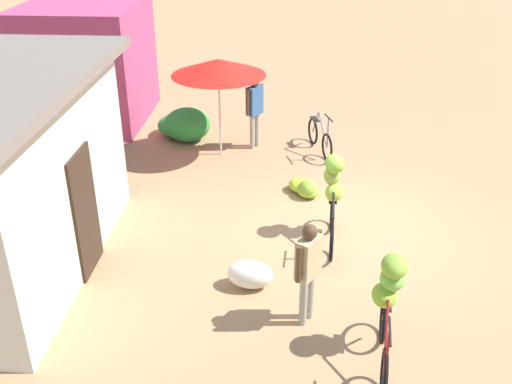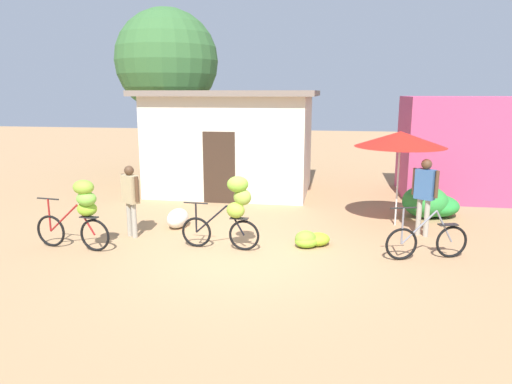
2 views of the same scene
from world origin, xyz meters
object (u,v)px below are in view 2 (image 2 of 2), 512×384
at_px(tree_behind_building, 167,62).
at_px(bicycle_center_loaded, 427,241).
at_px(market_umbrella, 400,139).
at_px(banana_pile_on_ground, 310,240).
at_px(person_vendor, 130,194).
at_px(person_bystander, 425,189).
at_px(produce_sack, 178,218).
at_px(building_low, 232,141).
at_px(bicycle_leftmost, 81,208).
at_px(bicycle_near_pile, 233,206).
at_px(shop_pink, 459,147).

xyz_separation_m(tree_behind_building, bicycle_center_loaded, (7.92, -8.16, -3.80)).
xyz_separation_m(market_umbrella, banana_pile_on_ground, (-1.88, -1.90, -1.88)).
distance_m(person_vendor, person_bystander, 6.28).
distance_m(bicycle_center_loaded, produce_sack, 5.41).
bearing_deg(building_low, market_umbrella, -35.10).
relative_size(building_low, bicycle_center_loaded, 3.34).
height_order(bicycle_leftmost, bicycle_near_pile, bicycle_near_pile).
height_order(shop_pink, market_umbrella, shop_pink).
height_order(banana_pile_on_ground, person_vendor, person_vendor).
bearing_deg(bicycle_near_pile, banana_pile_on_ground, 16.24).
bearing_deg(shop_pink, person_vendor, -145.07).
xyz_separation_m(building_low, bicycle_leftmost, (-1.66, -6.12, -0.72)).
bearing_deg(shop_pink, market_umbrella, -120.72).
bearing_deg(bicycle_center_loaded, bicycle_near_pile, -178.69).
distance_m(tree_behind_building, produce_sack, 8.41).
bearing_deg(tree_behind_building, bicycle_center_loaded, -45.84).
height_order(bicycle_near_pile, person_bystander, person_bystander).
relative_size(building_low, produce_sack, 7.42).
distance_m(bicycle_near_pile, person_bystander, 4.16).
relative_size(tree_behind_building, banana_pile_on_ground, 6.99).
bearing_deg(market_umbrella, bicycle_leftmost, -155.41).
xyz_separation_m(shop_pink, bicycle_center_loaded, (-1.85, -5.86, -1.12)).
bearing_deg(person_bystander, person_vendor, -169.59).
relative_size(banana_pile_on_ground, person_bystander, 0.51).
height_order(building_low, banana_pile_on_ground, building_low).
height_order(shop_pink, produce_sack, shop_pink).
distance_m(bicycle_leftmost, produce_sack, 2.34).
distance_m(tree_behind_building, bicycle_leftmost, 9.47).
distance_m(building_low, market_umbrella, 5.66).
bearing_deg(tree_behind_building, bicycle_near_pile, -62.68).
height_order(tree_behind_building, person_vendor, tree_behind_building).
distance_m(market_umbrella, bicycle_leftmost, 7.00).
xyz_separation_m(building_low, produce_sack, (-0.35, -4.28, -1.35)).
bearing_deg(market_umbrella, bicycle_near_pile, -145.32).
distance_m(market_umbrella, bicycle_center_loaded, 2.82).
height_order(bicycle_near_pile, person_vendor, person_vendor).
distance_m(produce_sack, person_vendor, 1.33).
bearing_deg(bicycle_center_loaded, shop_pink, 72.49).
bearing_deg(tree_behind_building, banana_pile_on_ground, -53.64).
xyz_separation_m(market_umbrella, person_vendor, (-5.71, -1.88, -1.08)).
bearing_deg(person_bystander, banana_pile_on_ground, -153.81).
xyz_separation_m(shop_pink, banana_pile_on_ground, (-4.02, -5.50, -1.33)).
height_order(bicycle_leftmost, bicycle_center_loaded, bicycle_leftmost).
bearing_deg(market_umbrella, banana_pile_on_ground, -134.72).
height_order(bicycle_near_pile, banana_pile_on_ground, bicycle_near_pile).
height_order(banana_pile_on_ground, person_bystander, person_bystander).
height_order(building_low, shop_pink, building_low).
distance_m(produce_sack, person_bystander, 5.51).
bearing_deg(person_vendor, produce_sack, 48.70).
xyz_separation_m(shop_pink, person_vendor, (-7.85, -5.48, -0.52)).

